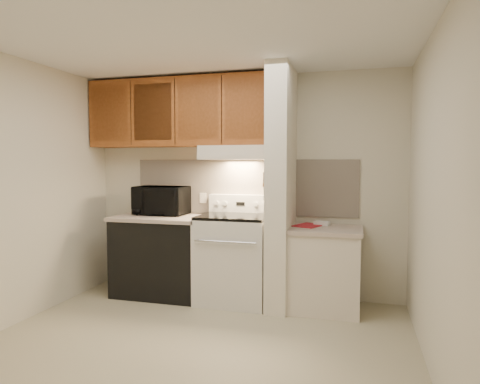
% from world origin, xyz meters
% --- Properties ---
extents(floor, '(3.60, 3.60, 0.00)m').
position_xyz_m(floor, '(0.00, 0.00, 0.00)').
color(floor, '#B5AB8A').
rests_on(floor, ground).
extents(ceiling, '(3.60, 3.60, 0.00)m').
position_xyz_m(ceiling, '(0.00, 0.00, 2.50)').
color(ceiling, white).
rests_on(ceiling, wall_back).
extents(wall_back, '(3.60, 2.50, 0.02)m').
position_xyz_m(wall_back, '(0.00, 1.50, 1.25)').
color(wall_back, beige).
rests_on(wall_back, floor).
extents(wall_left, '(0.02, 3.00, 2.50)m').
position_xyz_m(wall_left, '(-1.80, 0.00, 1.25)').
color(wall_left, beige).
rests_on(wall_left, floor).
extents(wall_right, '(0.02, 3.00, 2.50)m').
position_xyz_m(wall_right, '(1.80, 0.00, 1.25)').
color(wall_right, beige).
rests_on(wall_right, floor).
extents(backsplash, '(2.60, 0.02, 0.63)m').
position_xyz_m(backsplash, '(0.00, 1.49, 1.24)').
color(backsplash, beige).
rests_on(backsplash, wall_back).
extents(range_body, '(0.76, 0.65, 0.92)m').
position_xyz_m(range_body, '(0.00, 1.16, 0.46)').
color(range_body, silver).
rests_on(range_body, floor).
extents(oven_window, '(0.50, 0.01, 0.30)m').
position_xyz_m(oven_window, '(0.00, 0.84, 0.50)').
color(oven_window, black).
rests_on(oven_window, range_body).
extents(oven_handle, '(0.65, 0.02, 0.02)m').
position_xyz_m(oven_handle, '(0.00, 0.80, 0.72)').
color(oven_handle, silver).
rests_on(oven_handle, range_body).
extents(cooktop, '(0.74, 0.64, 0.03)m').
position_xyz_m(cooktop, '(0.00, 1.16, 0.94)').
color(cooktop, black).
rests_on(cooktop, range_body).
extents(range_backguard, '(0.76, 0.08, 0.20)m').
position_xyz_m(range_backguard, '(0.00, 1.44, 1.05)').
color(range_backguard, silver).
rests_on(range_backguard, range_body).
extents(range_display, '(0.10, 0.01, 0.04)m').
position_xyz_m(range_display, '(0.00, 1.40, 1.05)').
color(range_display, black).
rests_on(range_display, range_backguard).
extents(range_knob_left_outer, '(0.05, 0.02, 0.05)m').
position_xyz_m(range_knob_left_outer, '(-0.28, 1.40, 1.05)').
color(range_knob_left_outer, silver).
rests_on(range_knob_left_outer, range_backguard).
extents(range_knob_left_inner, '(0.05, 0.02, 0.05)m').
position_xyz_m(range_knob_left_inner, '(-0.18, 1.40, 1.05)').
color(range_knob_left_inner, silver).
rests_on(range_knob_left_inner, range_backguard).
extents(range_knob_right_inner, '(0.05, 0.02, 0.05)m').
position_xyz_m(range_knob_right_inner, '(0.18, 1.40, 1.05)').
color(range_knob_right_inner, silver).
rests_on(range_knob_right_inner, range_backguard).
extents(range_knob_right_outer, '(0.05, 0.02, 0.05)m').
position_xyz_m(range_knob_right_outer, '(0.28, 1.40, 1.05)').
color(range_knob_right_outer, silver).
rests_on(range_knob_right_outer, range_backguard).
extents(dishwasher_front, '(1.00, 0.63, 0.87)m').
position_xyz_m(dishwasher_front, '(-0.88, 1.17, 0.43)').
color(dishwasher_front, black).
rests_on(dishwasher_front, floor).
extents(left_countertop, '(1.04, 0.67, 0.04)m').
position_xyz_m(left_countertop, '(-0.88, 1.17, 0.89)').
color(left_countertop, '#BBA697').
rests_on(left_countertop, dishwasher_front).
extents(spoon_rest, '(0.25, 0.13, 0.02)m').
position_xyz_m(spoon_rest, '(-0.96, 1.36, 0.92)').
color(spoon_rest, black).
rests_on(spoon_rest, left_countertop).
extents(teal_jar, '(0.10, 0.10, 0.09)m').
position_xyz_m(teal_jar, '(-0.83, 1.39, 0.96)').
color(teal_jar, '#21655D').
rests_on(teal_jar, left_countertop).
extents(outlet, '(0.08, 0.01, 0.12)m').
position_xyz_m(outlet, '(-0.48, 1.48, 1.10)').
color(outlet, beige).
rests_on(outlet, backsplash).
extents(microwave, '(0.60, 0.41, 0.33)m').
position_xyz_m(microwave, '(-0.93, 1.31, 1.08)').
color(microwave, black).
rests_on(microwave, left_countertop).
extents(partition_pillar, '(0.22, 0.70, 2.50)m').
position_xyz_m(partition_pillar, '(0.51, 1.15, 1.25)').
color(partition_pillar, '#EFE5CE').
rests_on(partition_pillar, floor).
extents(pillar_trim, '(0.01, 0.70, 0.04)m').
position_xyz_m(pillar_trim, '(0.39, 1.15, 1.30)').
color(pillar_trim, '#954D20').
rests_on(pillar_trim, partition_pillar).
extents(knife_strip, '(0.02, 0.42, 0.04)m').
position_xyz_m(knife_strip, '(0.39, 1.10, 1.32)').
color(knife_strip, black).
rests_on(knife_strip, partition_pillar).
extents(knife_blade_a, '(0.01, 0.03, 0.16)m').
position_xyz_m(knife_blade_a, '(0.38, 0.93, 1.22)').
color(knife_blade_a, silver).
rests_on(knife_blade_a, knife_strip).
extents(knife_handle_a, '(0.02, 0.02, 0.10)m').
position_xyz_m(knife_handle_a, '(0.38, 0.93, 1.37)').
color(knife_handle_a, black).
rests_on(knife_handle_a, knife_strip).
extents(knife_blade_b, '(0.01, 0.04, 0.18)m').
position_xyz_m(knife_blade_b, '(0.38, 1.02, 1.21)').
color(knife_blade_b, silver).
rests_on(knife_blade_b, knife_strip).
extents(knife_handle_b, '(0.02, 0.02, 0.10)m').
position_xyz_m(knife_handle_b, '(0.38, 1.03, 1.37)').
color(knife_handle_b, black).
rests_on(knife_handle_b, knife_strip).
extents(knife_blade_c, '(0.01, 0.04, 0.20)m').
position_xyz_m(knife_blade_c, '(0.38, 1.10, 1.20)').
color(knife_blade_c, silver).
rests_on(knife_blade_c, knife_strip).
extents(knife_handle_c, '(0.02, 0.02, 0.10)m').
position_xyz_m(knife_handle_c, '(0.38, 1.10, 1.37)').
color(knife_handle_c, black).
rests_on(knife_handle_c, knife_strip).
extents(knife_blade_d, '(0.01, 0.04, 0.16)m').
position_xyz_m(knife_blade_d, '(0.38, 1.19, 1.22)').
color(knife_blade_d, silver).
rests_on(knife_blade_d, knife_strip).
extents(knife_handle_d, '(0.02, 0.02, 0.10)m').
position_xyz_m(knife_handle_d, '(0.38, 1.19, 1.37)').
color(knife_handle_d, black).
rests_on(knife_handle_d, knife_strip).
extents(knife_blade_e, '(0.01, 0.04, 0.18)m').
position_xyz_m(knife_blade_e, '(0.38, 1.26, 1.21)').
color(knife_blade_e, silver).
rests_on(knife_blade_e, knife_strip).
extents(knife_handle_e, '(0.02, 0.02, 0.10)m').
position_xyz_m(knife_handle_e, '(0.38, 1.25, 1.37)').
color(knife_handle_e, black).
rests_on(knife_handle_e, knife_strip).
extents(oven_mitt, '(0.03, 0.09, 0.22)m').
position_xyz_m(oven_mitt, '(0.38, 1.32, 1.22)').
color(oven_mitt, gray).
rests_on(oven_mitt, partition_pillar).
extents(right_cab_base, '(0.70, 0.60, 0.81)m').
position_xyz_m(right_cab_base, '(0.97, 1.15, 0.40)').
color(right_cab_base, beige).
rests_on(right_cab_base, floor).
extents(right_countertop, '(0.74, 0.64, 0.04)m').
position_xyz_m(right_countertop, '(0.97, 1.15, 0.83)').
color(right_countertop, '#BBA697').
rests_on(right_countertop, right_cab_base).
extents(red_folder, '(0.34, 0.39, 0.01)m').
position_xyz_m(red_folder, '(0.79, 1.25, 0.86)').
color(red_folder, '#AC1E28').
rests_on(red_folder, right_countertop).
extents(white_box, '(0.18, 0.14, 0.04)m').
position_xyz_m(white_box, '(0.92, 1.33, 0.87)').
color(white_box, white).
rests_on(white_box, right_countertop).
extents(range_hood, '(0.78, 0.44, 0.15)m').
position_xyz_m(range_hood, '(0.00, 1.28, 1.62)').
color(range_hood, beige).
rests_on(range_hood, upper_cabinets).
extents(hood_lip, '(0.78, 0.04, 0.06)m').
position_xyz_m(hood_lip, '(0.00, 1.07, 1.58)').
color(hood_lip, beige).
rests_on(hood_lip, range_hood).
extents(upper_cabinets, '(2.18, 0.33, 0.77)m').
position_xyz_m(upper_cabinets, '(-0.69, 1.32, 2.08)').
color(upper_cabinets, '#954D20').
rests_on(upper_cabinets, wall_back).
extents(cab_door_a, '(0.46, 0.01, 0.63)m').
position_xyz_m(cab_door_a, '(-1.51, 1.17, 2.08)').
color(cab_door_a, '#954D20').
rests_on(cab_door_a, upper_cabinets).
extents(cab_gap_a, '(0.01, 0.01, 0.73)m').
position_xyz_m(cab_gap_a, '(-1.23, 1.16, 2.08)').
color(cab_gap_a, black).
rests_on(cab_gap_a, upper_cabinets).
extents(cab_door_b, '(0.46, 0.01, 0.63)m').
position_xyz_m(cab_door_b, '(-0.96, 1.17, 2.08)').
color(cab_door_b, '#954D20').
rests_on(cab_door_b, upper_cabinets).
extents(cab_gap_b, '(0.01, 0.01, 0.73)m').
position_xyz_m(cab_gap_b, '(-0.69, 1.16, 2.08)').
color(cab_gap_b, black).
rests_on(cab_gap_b, upper_cabinets).
extents(cab_door_c, '(0.46, 0.01, 0.63)m').
position_xyz_m(cab_door_c, '(-0.42, 1.17, 2.08)').
color(cab_door_c, '#954D20').
rests_on(cab_door_c, upper_cabinets).
extents(cab_gap_c, '(0.01, 0.01, 0.73)m').
position_xyz_m(cab_gap_c, '(-0.14, 1.16, 2.08)').
color(cab_gap_c, black).
rests_on(cab_gap_c, upper_cabinets).
extents(cab_door_d, '(0.46, 0.01, 0.63)m').
position_xyz_m(cab_door_d, '(0.13, 1.17, 2.08)').
color(cab_door_d, '#954D20').
rests_on(cab_door_d, upper_cabinets).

